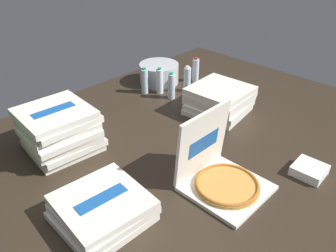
% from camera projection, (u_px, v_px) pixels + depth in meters
% --- Properties ---
extents(ground_plane, '(3.20, 2.40, 0.02)m').
position_uv_depth(ground_plane, '(183.00, 149.00, 2.18)').
color(ground_plane, '#2D2319').
extents(open_pizza_box, '(0.40, 0.41, 0.42)m').
position_uv_depth(open_pizza_box, '(220.00, 175.00, 1.83)').
color(open_pizza_box, silver).
rests_on(open_pizza_box, ground_plane).
extents(pizza_stack_right_near, '(0.45, 0.46, 0.28)m').
position_uv_depth(pizza_stack_right_near, '(59.00, 130.00, 2.10)').
color(pizza_stack_right_near, silver).
rests_on(pizza_stack_right_near, ground_plane).
extents(pizza_stack_left_far, '(0.46, 0.46, 0.20)m').
position_uv_depth(pizza_stack_left_far, '(219.00, 100.00, 2.53)').
color(pizza_stack_left_far, silver).
rests_on(pizza_stack_left_far, ground_plane).
extents(pizza_stack_right_mid, '(0.43, 0.43, 0.12)m').
position_uv_depth(pizza_stack_right_mid, '(102.00, 209.00, 1.64)').
color(pizza_stack_right_mid, silver).
rests_on(pizza_stack_right_mid, ground_plane).
extents(ice_bucket, '(0.34, 0.34, 0.17)m').
position_uv_depth(ice_bucket, '(159.00, 73.00, 3.00)').
color(ice_bucket, '#B7BABF').
rests_on(ice_bucket, ground_plane).
extents(water_bottle_0, '(0.06, 0.06, 0.22)m').
position_uv_depth(water_bottle_0, '(160.00, 81.00, 2.81)').
color(water_bottle_0, white).
rests_on(water_bottle_0, ground_plane).
extents(water_bottle_1, '(0.06, 0.06, 0.22)m').
position_uv_depth(water_bottle_1, '(145.00, 81.00, 2.81)').
color(water_bottle_1, silver).
rests_on(water_bottle_1, ground_plane).
extents(water_bottle_2, '(0.06, 0.06, 0.22)m').
position_uv_depth(water_bottle_2, '(172.00, 86.00, 2.72)').
color(water_bottle_2, silver).
rests_on(water_bottle_2, ground_plane).
extents(water_bottle_3, '(0.06, 0.06, 0.22)m').
position_uv_depth(water_bottle_3, '(196.00, 70.00, 3.01)').
color(water_bottle_3, silver).
rests_on(water_bottle_3, ground_plane).
extents(water_bottle_4, '(0.06, 0.06, 0.22)m').
position_uv_depth(water_bottle_4, '(187.00, 79.00, 2.84)').
color(water_bottle_4, silver).
rests_on(water_bottle_4, ground_plane).
extents(napkin_pile, '(0.18, 0.18, 0.06)m').
position_uv_depth(napkin_pile, '(309.00, 170.00, 1.94)').
color(napkin_pile, white).
rests_on(napkin_pile, ground_plane).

